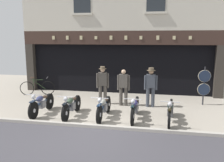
% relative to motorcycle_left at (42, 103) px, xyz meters
% --- Properties ---
extents(ground, '(22.46, 22.00, 0.18)m').
position_rel_motorcycle_left_xyz_m(ground, '(2.37, -2.08, -0.47)').
color(ground, '#A09687').
extents(shop_facade, '(10.76, 4.42, 6.57)m').
position_rel_motorcycle_left_xyz_m(shop_facade, '(2.37, 5.90, 1.33)').
color(shop_facade, black).
rests_on(shop_facade, ground).
extents(motorcycle_left, '(0.62, 1.99, 0.93)m').
position_rel_motorcycle_left_xyz_m(motorcycle_left, '(0.00, 0.00, 0.00)').
color(motorcycle_left, black).
rests_on(motorcycle_left, ground).
extents(motorcycle_center_left, '(0.62, 1.98, 0.92)m').
position_rel_motorcycle_left_xyz_m(motorcycle_center_left, '(1.24, -0.05, -0.00)').
color(motorcycle_center_left, black).
rests_on(motorcycle_center_left, ground).
extents(motorcycle_center, '(0.62, 2.02, 0.93)m').
position_rel_motorcycle_left_xyz_m(motorcycle_center, '(2.49, -0.01, 0.00)').
color(motorcycle_center, black).
rests_on(motorcycle_center, ground).
extents(motorcycle_center_right, '(0.62, 2.10, 0.94)m').
position_rel_motorcycle_left_xyz_m(motorcycle_center_right, '(3.63, 0.08, 0.00)').
color(motorcycle_center_right, black).
rests_on(motorcycle_center_right, ground).
extents(motorcycle_right, '(0.62, 2.09, 0.93)m').
position_rel_motorcycle_left_xyz_m(motorcycle_right, '(4.89, -0.03, 0.00)').
color(motorcycle_right, black).
rests_on(motorcycle_right, ground).
extents(salesman_left, '(0.55, 0.33, 1.70)m').
position_rel_motorcycle_left_xyz_m(salesman_left, '(2.01, 1.89, 0.51)').
color(salesman_left, '#47423D').
rests_on(salesman_left, ground).
extents(shopkeeper_center, '(0.56, 0.25, 1.60)m').
position_rel_motorcycle_left_xyz_m(shopkeeper_center, '(2.96, 1.81, 0.45)').
color(shopkeeper_center, '#47423D').
rests_on(shopkeeper_center, ground).
extents(salesman_right, '(0.56, 0.36, 1.70)m').
position_rel_motorcycle_left_xyz_m(salesman_right, '(4.13, 1.81, 0.52)').
color(salesman_right, '#3D424C').
rests_on(salesman_right, ground).
extents(tyre_sign_pole, '(0.54, 0.06, 1.71)m').
position_rel_motorcycle_left_xyz_m(tyre_sign_pole, '(6.43, 2.56, 0.55)').
color(tyre_sign_pole, '#232328').
rests_on(tyre_sign_pole, ground).
extents(advert_board_near, '(0.69, 0.03, 1.05)m').
position_rel_motorcycle_left_xyz_m(advert_board_near, '(0.71, 4.30, 1.28)').
color(advert_board_near, beige).
extents(advert_board_far, '(0.81, 0.03, 1.05)m').
position_rel_motorcycle_left_xyz_m(advert_board_far, '(-0.41, 4.30, 1.41)').
color(advert_board_far, beige).
extents(leaning_bicycle, '(1.72, 0.67, 0.95)m').
position_rel_motorcycle_left_xyz_m(leaning_bicycle, '(-1.77, 3.00, -0.05)').
color(leaning_bicycle, black).
rests_on(leaning_bicycle, ground).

